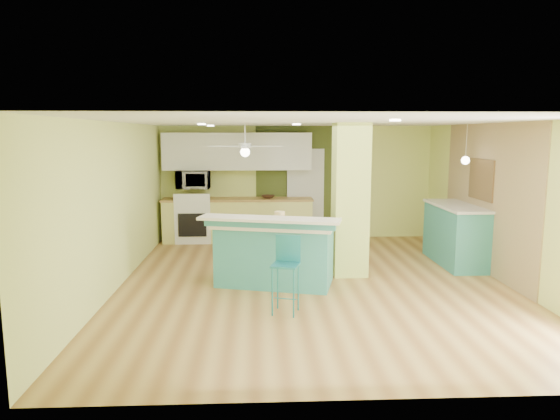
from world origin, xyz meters
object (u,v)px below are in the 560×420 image
at_px(bar_stool, 287,261).
at_px(canister, 280,217).
at_px(peninsula, 275,252).
at_px(side_counter, 456,234).
at_px(fruit_bowl, 268,197).

xyz_separation_m(bar_stool, canister, (-0.03, 1.31, 0.37)).
relative_size(peninsula, canister, 12.74).
height_order(bar_stool, side_counter, side_counter).
bearing_deg(fruit_bowl, side_counter, -32.29).
bearing_deg(side_counter, bar_stool, -143.96).
relative_size(peninsula, fruit_bowl, 7.69).
height_order(peninsula, fruit_bowl, peninsula).
relative_size(peninsula, side_counter, 1.30).
xyz_separation_m(side_counter, canister, (-3.23, -1.02, 0.51)).
xyz_separation_m(bar_stool, side_counter, (3.20, 2.33, -0.14)).
bearing_deg(fruit_bowl, canister, -87.94).
bearing_deg(fruit_bowl, peninsula, -89.43).
relative_size(bar_stool, canister, 5.94).
bearing_deg(canister, bar_stool, -88.59).
relative_size(bar_stool, side_counter, 0.61).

